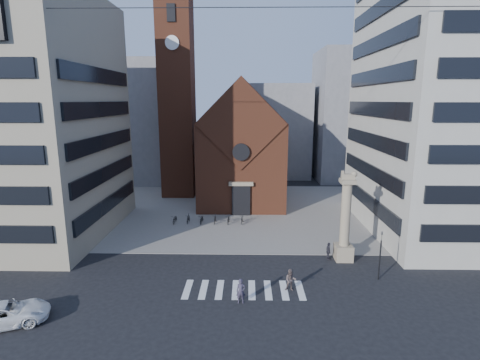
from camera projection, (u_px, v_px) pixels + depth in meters
name	position (u px, v px, depth m)	size (l,w,h in m)	color
ground	(238.00, 273.00, 33.07)	(120.00, 120.00, 0.00)	black
piazza	(241.00, 211.00, 51.65)	(46.00, 30.00, 0.05)	gray
zebra_crossing	(244.00, 290.00, 30.13)	(10.20, 3.20, 0.01)	white
church	(242.00, 148.00, 55.89)	(12.00, 16.65, 18.00)	brown
campanile	(177.00, 95.00, 57.35)	(5.50, 5.50, 31.20)	brown
building_left	(19.00, 119.00, 40.58)	(18.00, 20.00, 26.00)	gray
building_right	(459.00, 90.00, 41.01)	(18.00, 22.00, 32.00)	#B3AFA2
bg_block_left	(137.00, 122.00, 70.26)	(16.00, 14.00, 22.00)	gray
bg_block_mid	(273.00, 131.00, 75.08)	(14.00, 12.00, 18.00)	gray
bg_block_right	(359.00, 116.00, 71.22)	(16.00, 14.00, 24.00)	gray
lion_column	(345.00, 225.00, 35.10)	(1.63, 1.60, 8.68)	gray
traffic_light	(380.00, 254.00, 31.39)	(0.13, 0.16, 4.30)	black
white_car	(4.00, 314.00, 25.28)	(2.58, 5.60, 1.56)	white
pedestrian_0	(241.00, 291.00, 27.99)	(0.69, 0.46, 1.90)	#363043
pedestrian_1	(291.00, 280.00, 29.83)	(0.88, 0.69, 1.82)	#5D4D4A
pedestrian_2	(328.00, 251.00, 35.67)	(1.00, 0.42, 1.70)	#2C2B33
scooter_0	(175.00, 219.00, 46.35)	(0.66, 1.89, 0.99)	black
scooter_1	(188.00, 219.00, 46.31)	(0.52, 1.84, 1.10)	black
scooter_2	(202.00, 219.00, 46.29)	(0.66, 1.89, 0.99)	black
scooter_3	(215.00, 219.00, 46.25)	(0.52, 1.84, 1.10)	black
scooter_4	(228.00, 219.00, 46.23)	(0.66, 1.89, 0.99)	black
scooter_5	(242.00, 219.00, 46.19)	(0.52, 1.84, 1.10)	black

